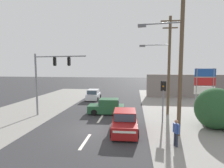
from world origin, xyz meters
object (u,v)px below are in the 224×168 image
Objects in this scene: shopping_plaza_sign at (205,84)px; pedestrian_at_kerb at (176,131)px; hatchback_receding_far at (107,107)px; utility_pole_foreground_right at (179,53)px; sedan_crossing_left at (125,122)px; pedestal_signal_right_kerb at (163,95)px; traffic_signal_mast at (48,73)px; utility_pole_midground_right at (168,63)px; hatchback_oncoming_near at (93,95)px.

pedestrian_at_kerb is at bearing -118.15° from shopping_plaza_sign.
utility_pole_foreground_right is at bearing -41.49° from hatchback_receding_far.
sedan_crossing_left is at bearing -138.80° from shopping_plaza_sign.
pedestrian_at_kerb is (-4.94, -9.23, -2.06)m from shopping_plaza_sign.
pedestal_signal_right_kerb is at bearing -24.23° from hatchback_receding_far.
traffic_signal_mast reaches higher than hatchback_receding_far.
hatchback_receding_far is (-5.93, -0.47, -4.44)m from utility_pole_midground_right.
sedan_crossing_left is at bearing -22.48° from traffic_signal_mast.
shopping_plaza_sign is 2.82× the size of pedestrian_at_kerb.
shopping_plaza_sign is (15.61, 3.97, -1.16)m from traffic_signal_mast.
utility_pole_foreground_right is 2.97× the size of pedestal_signal_right_kerb.
hatchback_receding_far is 8.06m from hatchback_oncoming_near.
traffic_signal_mast is 12.32m from pedestrian_at_kerb.
utility_pole_foreground_right is at bearing 76.13° from pedestrian_at_kerb.
utility_pole_midground_right is 7.42m from hatchback_receding_far.
utility_pole_midground_right is 3.97m from pedestal_signal_right_kerb.
utility_pole_foreground_right is 6.13m from sedan_crossing_left.
traffic_signal_mast is at bearing -104.18° from hatchback_oncoming_near.
shopping_plaza_sign is 1.23× the size of hatchback_receding_far.
hatchback_receding_far is (-10.17, -2.43, -2.28)m from shopping_plaza_sign.
utility_pole_midground_right reaches higher than pedestrian_at_kerb.
pedestal_signal_right_kerb is 2.18× the size of pedestrian_at_kerb.
sedan_crossing_left is 2.64× the size of pedestrian_at_kerb.
hatchback_oncoming_near is at bearing 159.54° from shopping_plaza_sign.
utility_pole_midground_right reaches higher than shopping_plaza_sign.
utility_pole_foreground_right reaches higher than traffic_signal_mast.
utility_pole_foreground_right is 2.84× the size of hatchback_receding_far.
pedestal_signal_right_kerb is at bearing 101.07° from utility_pole_foreground_right.
shopping_plaza_sign is at bearing 61.85° from pedestrian_at_kerb.
utility_pole_foreground_right is at bearing -5.72° from sedan_crossing_left.
shopping_plaza_sign is 14.43m from hatchback_oncoming_near.
sedan_crossing_left is 3.82m from pedestrian_at_kerb.
utility_pole_foreground_right is at bearing -54.53° from hatchback_oncoming_near.
utility_pole_midground_right is 2.56× the size of hatchback_receding_far.
shopping_plaza_sign is 1.25× the size of hatchback_oncoming_near.
sedan_crossing_left reaches higher than hatchback_oncoming_near.
utility_pole_midground_right is 2.22× the size of sedan_crossing_left.
utility_pole_midground_right is 5.86× the size of pedestrian_at_kerb.
hatchback_receding_far is 1.01× the size of hatchback_oncoming_near.
pedestal_signal_right_kerb is 0.83× the size of sedan_crossing_left.
hatchback_receding_far is 2.29× the size of pedestrian_at_kerb.
pedestal_signal_right_kerb reaches higher than hatchback_oncoming_near.
utility_pole_foreground_right is at bearing -78.93° from pedestal_signal_right_kerb.
utility_pole_midground_right is 12.27m from hatchback_oncoming_near.
utility_pole_foreground_right is 5.09m from pedestrian_at_kerb.
pedestal_signal_right_kerb is at bearing 91.09° from pedestrian_at_kerb.
pedestal_signal_right_kerb is 0.96× the size of hatchback_oncoming_near.
pedestrian_at_kerb is at bearing -34.40° from sedan_crossing_left.
pedestal_signal_right_kerb is 12.91m from hatchback_oncoming_near.
traffic_signal_mast is 1.62× the size of hatchback_oncoming_near.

